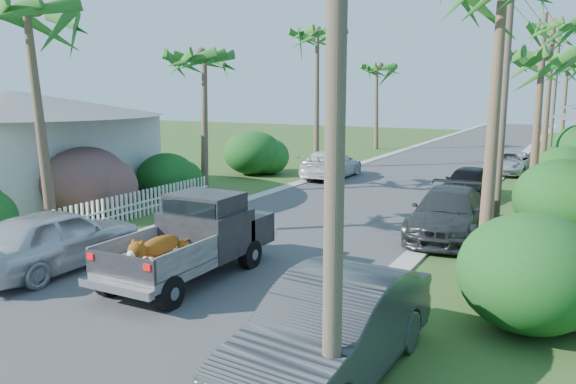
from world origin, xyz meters
The scene contains 30 objects.
ground centered at (0.00, 0.00, 0.00)m, with size 120.00×120.00×0.00m, color #34531F.
road centered at (0.00, 25.00, 0.01)m, with size 8.00×100.00×0.02m, color #38383A.
curb_left centered at (-4.30, 25.00, 0.03)m, with size 0.60×100.00×0.06m, color #A5A39E.
curb_right centered at (4.30, 25.00, 0.03)m, with size 0.60×100.00×0.06m, color #A5A39E.
pickup_truck centered at (-0.08, 2.62, 1.01)m, with size 1.98×5.12×2.06m.
parked_car_rn centered at (5.00, -0.63, 0.83)m, with size 1.77×5.07×1.67m, color #323537.
parked_car_rm centered at (4.61, 9.39, 0.75)m, with size 2.11×5.18×1.50m, color #2A2D2E.
parked_car_rf centered at (3.95, 16.26, 0.70)m, with size 1.64×4.08×1.39m, color black.
parked_car_rd centered at (4.65, 24.95, 0.60)m, with size 2.00×4.35×1.21m, color #B5B8BD.
parked_car_ln centered at (-3.60, 1.17, 0.82)m, with size 1.94×4.81×1.64m, color silver.
parked_car_lf centered at (-3.60, 18.80, 0.73)m, with size 2.05×5.03×1.46m, color silver.
palm_l_a centered at (-6.20, 3.00, 6.93)m, with size 4.40×4.40×8.20m.
palm_l_b centered at (-6.80, 12.00, 6.15)m, with size 4.40×4.40×7.40m.
palm_l_c centered at (-6.00, 22.00, 7.91)m, with size 4.40×4.40×9.20m.
palm_l_d centered at (-6.50, 34.00, 6.44)m, with size 4.40×4.40×7.70m.
palm_r_b centered at (6.60, 15.00, 5.95)m, with size 4.40×4.40×7.20m.
palm_r_c centered at (6.20, 26.00, 8.11)m, with size 4.40×4.40×9.40m.
palm_r_d centered at (6.50, 40.00, 6.74)m, with size 4.40×4.40×8.00m.
shrub_l_b centered at (-7.80, 6.00, 1.30)m, with size 3.00×3.30×2.60m, color #A11754.
shrub_l_c centered at (-7.40, 10.00, 1.00)m, with size 2.40×2.64×2.00m, color #164112.
shrub_l_d centered at (-8.00, 18.00, 1.20)m, with size 3.20×3.52×2.40m, color #164112.
shrub_r_a centered at (7.60, 3.00, 1.15)m, with size 2.80×3.08×2.30m, color #164112.
shrub_r_b centered at (7.80, 11.00, 1.25)m, with size 3.00×3.30×2.50m, color #164112.
shrub_r_c centered at (7.50, 20.00, 1.05)m, with size 2.60×2.86×2.10m, color #164112.
picket_fence centered at (-6.00, 5.50, 0.50)m, with size 0.10×11.00×1.00m, color white.
house_left centered at (-13.00, 7.00, 2.12)m, with size 9.00×8.00×4.60m.
utility_pole_a centered at (5.60, -2.00, 4.60)m, with size 1.60×0.26×9.00m.
utility_pole_b centered at (5.60, 13.00, 4.60)m, with size 1.60×0.26×9.00m.
utility_pole_c centered at (5.60, 28.00, 4.60)m, with size 1.60×0.26×9.00m.
utility_pole_d centered at (5.60, 43.00, 4.60)m, with size 1.60×0.26×9.00m.
Camera 1 is at (8.37, -8.40, 4.63)m, focal length 35.00 mm.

